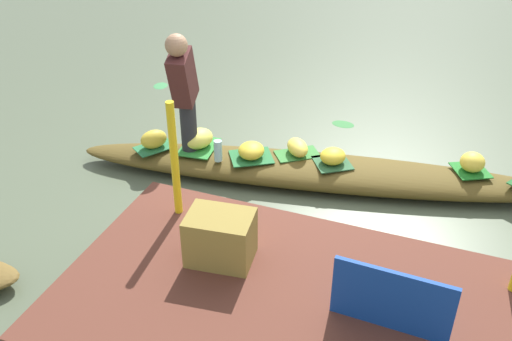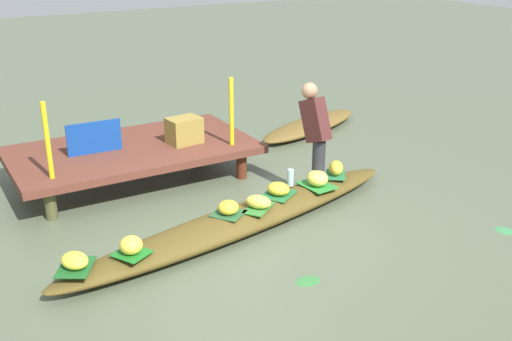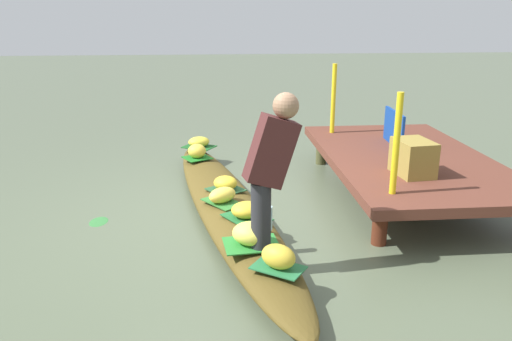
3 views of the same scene
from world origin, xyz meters
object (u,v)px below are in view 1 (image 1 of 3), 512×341
Objects in this scene: banana_bunch_3 at (251,150)px; water_bottle at (218,151)px; banana_bunch_5 at (198,138)px; banana_bunch_6 at (333,156)px; produce_crate at (220,238)px; market_banner at (392,300)px; banana_bunch_0 at (472,162)px; banana_bunch_1 at (154,139)px; banana_bunch_2 at (298,147)px; vendor_person at (183,87)px; vendor_boat at (314,171)px.

water_bottle reaches higher than banana_bunch_3.
banana_bunch_5 is 1.25× the size of banana_bunch_6.
produce_crate is at bearing 80.30° from banana_bunch_6.
market_banner reaches higher than banana_bunch_5.
banana_bunch_0 is at bearing -163.83° from water_bottle.
water_bottle is at bearing -179.93° from banana_bunch_1.
banana_bunch_2 reaches higher than banana_bunch_6.
produce_crate is at bearing 54.69° from banana_bunch_0.
banana_bunch_5 is (0.56, -0.00, 0.02)m from banana_bunch_3.
produce_crate is at bearing 132.52° from banana_bunch_1.
banana_bunch_5 is 1.49× the size of water_bottle.
banana_bunch_5 is at bearing -39.15° from market_banner.
produce_crate is at bearing 120.47° from banana_bunch_5.
market_banner is at bearing 141.36° from vendor_person.
market_banner reaches higher than banana_bunch_6.
banana_bunch_1 is 0.99m from banana_bunch_3.
produce_crate is (-0.44, 1.71, 0.33)m from banana_bunch_3.
banana_bunch_6 is at bearing -162.12° from water_bottle.
banana_bunch_6 is at bearing 172.98° from vendor_boat.
vendor_person reaches higher than vendor_boat.
vendor_person reaches higher than produce_crate.
banana_bunch_6 is 0.57× the size of produce_crate.
banana_bunch_1 is 1.27× the size of water_bottle.
vendor_person is at bearing -36.35° from market_banner.
vendor_boat is 17.55× the size of banana_bunch_1.
banana_bunch_2 is 0.42× the size of market_banner.
banana_bunch_3 is at bearing 27.93° from banana_bunch_2.
vendor_boat is 0.26m from banana_bunch_6.
banana_bunch_1 is 0.70m from water_bottle.
vendor_boat is 20.49× the size of banana_bunch_0.
produce_crate is (-1.01, 1.71, 0.30)m from banana_bunch_5.
banana_bunch_0 is 1.09× the size of water_bottle.
vendor_person is 1.76× the size of market_banner.
vendor_person is (2.62, 0.64, 0.61)m from banana_bunch_0.
banana_bunch_5 reaches higher than banana_bunch_1.
vendor_boat is 1.48m from vendor_person.
market_banner is (-1.62, 1.92, 0.36)m from banana_bunch_3.
banana_bunch_6 is at bearing -65.58° from market_banner.
vendor_person reaches higher than banana_bunch_6.
vendor_person is at bearing 13.77° from banana_bunch_0.
vendor_person is 5.84× the size of water_bottle.
market_banner is at bearing 105.52° from vendor_boat.
produce_crate is (-0.04, 1.92, 0.32)m from banana_bunch_2.
banana_bunch_0 reaches higher than vendor_boat.
water_bottle is at bearing 29.06° from banana_bunch_2.
market_banner reaches higher than banana_bunch_1.
banana_bunch_0 is 0.19× the size of vendor_person.
banana_bunch_6 is (1.24, 0.33, -0.02)m from banana_bunch_0.
banana_bunch_0 is 0.91× the size of banana_bunch_6.
banana_bunch_3 is at bearing 13.94° from banana_bunch_0.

